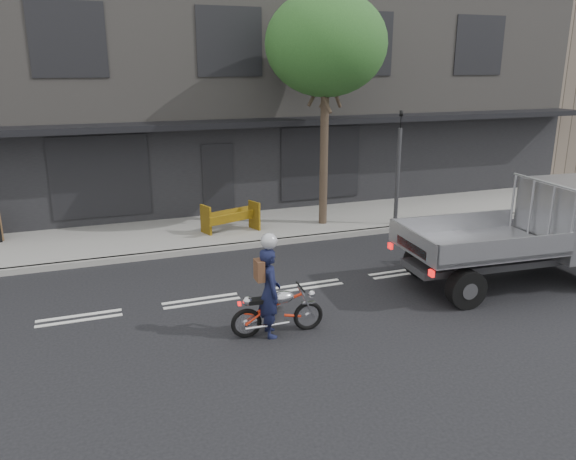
% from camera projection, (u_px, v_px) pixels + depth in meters
% --- Properties ---
extents(ground, '(80.00, 80.00, 0.00)m').
position_uv_depth(ground, '(308.00, 286.00, 12.50)').
color(ground, black).
rests_on(ground, ground).
extents(sidewalk, '(32.00, 3.20, 0.15)m').
position_uv_depth(sidewalk, '(248.00, 228.00, 16.71)').
color(sidewalk, gray).
rests_on(sidewalk, ground).
extents(kerb, '(32.00, 0.20, 0.15)m').
position_uv_depth(kerb, '(265.00, 243.00, 15.27)').
color(kerb, gray).
rests_on(kerb, ground).
extents(building_main, '(26.00, 10.00, 8.00)m').
position_uv_depth(building_main, '(198.00, 85.00, 21.55)').
color(building_main, slate).
rests_on(building_main, ground).
extents(street_tree, '(3.40, 3.40, 6.74)m').
position_uv_depth(street_tree, '(326.00, 45.00, 15.52)').
color(street_tree, '#382B21').
rests_on(street_tree, ground).
extents(traffic_light_pole, '(0.12, 0.12, 3.50)m').
position_uv_depth(traffic_light_pole, '(398.00, 175.00, 16.45)').
color(traffic_light_pole, '#2D2D30').
rests_on(traffic_light_pole, ground).
extents(motorcycle, '(1.73, 0.50, 0.89)m').
position_uv_depth(motorcycle, '(278.00, 310.00, 10.19)').
color(motorcycle, black).
rests_on(motorcycle, ground).
extents(rider, '(0.44, 0.63, 1.66)m').
position_uv_depth(rider, '(270.00, 292.00, 10.03)').
color(rider, '#131735').
rests_on(rider, ground).
extents(flatbed_ute, '(5.16, 2.40, 2.33)m').
position_uv_depth(flatbed_ute, '(558.00, 223.00, 12.62)').
color(flatbed_ute, black).
rests_on(flatbed_ute, ground).
extents(construction_barrier, '(1.64, 1.08, 0.86)m').
position_uv_depth(construction_barrier, '(233.00, 219.00, 15.79)').
color(construction_barrier, '#E5A30C').
rests_on(construction_barrier, sidewalk).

